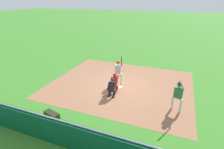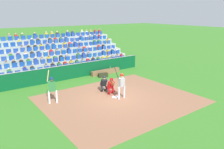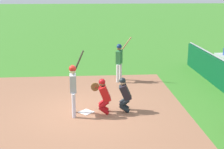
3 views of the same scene
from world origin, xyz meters
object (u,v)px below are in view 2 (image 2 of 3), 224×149
at_px(batter_at_plate, 122,83).
at_px(on_deck_batter, 52,87).
at_px(catcher_crouching, 111,85).
at_px(home_plate_umpire, 104,83).
at_px(equipment_duffel_bag, 103,75).
at_px(dugout_bench, 106,72).
at_px(home_plate_marker, 115,97).
at_px(water_bottle_on_bench, 110,67).

distance_m(batter_at_plate, on_deck_batter, 4.61).
height_order(catcher_crouching, home_plate_umpire, catcher_crouching).
distance_m(equipment_duffel_bag, on_deck_batter, 6.83).
bearing_deg(dugout_bench, home_plate_marker, 62.34).
bearing_deg(home_plate_marker, catcher_crouching, -95.96).
bearing_deg(dugout_bench, on_deck_batter, 29.53).
xyz_separation_m(batter_at_plate, catcher_crouching, (0.13, -1.04, -0.41)).
bearing_deg(equipment_duffel_bag, water_bottle_on_bench, -135.41).
xyz_separation_m(catcher_crouching, equipment_duffel_bag, (-1.99, -4.05, -0.53)).
relative_size(water_bottle_on_bench, equipment_duffel_bag, 0.28).
bearing_deg(water_bottle_on_bench, on_deck_batter, 27.76).
relative_size(catcher_crouching, home_plate_umpire, 1.01).
bearing_deg(catcher_crouching, equipment_duffel_bag, -116.19).
height_order(dugout_bench, on_deck_batter, on_deck_batter).
relative_size(home_plate_marker, home_plate_umpire, 0.34).
distance_m(home_plate_marker, home_plate_umpire, 1.55).
height_order(catcher_crouching, water_bottle_on_bench, catcher_crouching).
bearing_deg(home_plate_marker, equipment_duffel_bag, -113.76).
xyz_separation_m(dugout_bench, on_deck_batter, (6.80, 3.85, 0.91)).
xyz_separation_m(batter_at_plate, dugout_bench, (-2.65, -5.85, -0.91)).
xyz_separation_m(home_plate_marker, dugout_bench, (-2.85, -5.43, 0.20)).
height_order(water_bottle_on_bench, equipment_duffel_bag, water_bottle_on_bench).
relative_size(home_plate_umpire, water_bottle_on_bench, 5.12).
distance_m(catcher_crouching, equipment_duffel_bag, 4.54).
xyz_separation_m(home_plate_marker, batter_at_plate, (-0.19, 0.42, 1.12)).
xyz_separation_m(home_plate_marker, equipment_duffel_bag, (-2.05, -4.67, 0.17)).
bearing_deg(catcher_crouching, on_deck_batter, -13.32).
height_order(dugout_bench, water_bottle_on_bench, water_bottle_on_bench).
height_order(home_plate_marker, home_plate_umpire, home_plate_umpire).
bearing_deg(home_plate_marker, dugout_bench, -117.66).
distance_m(home_plate_marker, equipment_duffel_bag, 5.10).
bearing_deg(dugout_bench, catcher_crouching, 59.95).
distance_m(home_plate_marker, catcher_crouching, 0.94).
xyz_separation_m(batter_at_plate, water_bottle_on_bench, (-3.23, -5.88, -0.57)).
bearing_deg(equipment_duffel_bag, dugout_bench, -121.60).
bearing_deg(on_deck_batter, dugout_bench, -150.47).
bearing_deg(equipment_duffel_bag, on_deck_batter, 41.78).
distance_m(home_plate_umpire, on_deck_batter, 3.95).
relative_size(batter_at_plate, water_bottle_on_bench, 9.01).
distance_m(water_bottle_on_bench, equipment_duffel_bag, 1.62).
height_order(home_plate_marker, dugout_bench, dugout_bench).
xyz_separation_m(batter_at_plate, home_plate_umpire, (0.23, -1.81, -0.43)).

